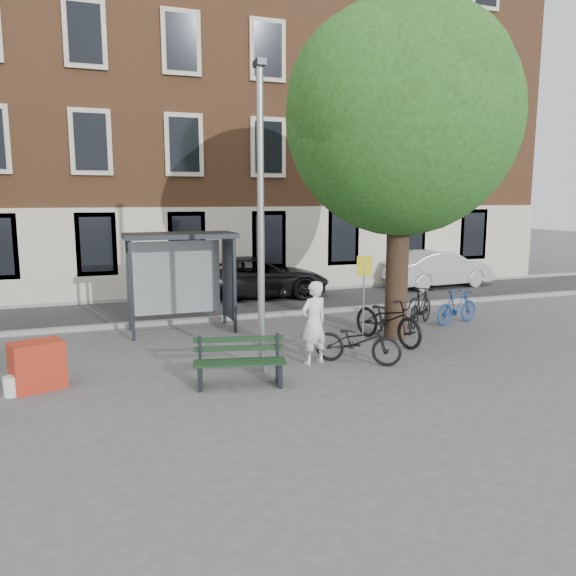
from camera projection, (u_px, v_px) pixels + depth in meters
The scene contains 19 objects.
ground at pixel (262, 371), 11.58m from camera, with size 90.00×90.00×0.00m, color #4C4C4F.
road at pixel (199, 308), 18.09m from camera, with size 40.00×4.00×0.01m, color #28282B.
curb_near at pixel (212, 319), 16.22m from camera, with size 40.00×0.25×0.12m, color gray.
curb_far at pixel (188, 296), 19.94m from camera, with size 40.00×0.25×0.12m, color gray.
building_row at pixel (166, 110), 22.55m from camera, with size 30.00×8.00×14.00m, color brown.
lamppost at pixel (261, 236), 11.14m from camera, with size 0.28×0.35×6.11m.
tree_right at pixel (405, 109), 13.30m from camera, with size 5.76×5.60×8.20m.
bus_shelter at pixel (194, 259), 14.89m from camera, with size 2.85×1.45×2.62m.
painter at pixel (314, 323), 11.94m from camera, with size 0.65×0.43×1.80m, color white.
bench at pixel (240, 364), 10.63m from camera, with size 1.81×0.91×0.89m.
bike_a at pixel (358, 341), 12.01m from camera, with size 0.66×1.88×0.99m, color black.
bike_b at pixel (457, 307), 15.82m from camera, with size 0.46×1.61×0.97m, color navy.
bike_c at pixel (388, 319), 13.73m from camera, with size 0.79×2.26×1.19m, color black.
bike_d at pixel (421, 307), 15.59m from camera, with size 0.50×1.76×1.06m, color black.
car_dark at pixel (256, 277), 20.06m from camera, with size 2.40×5.21×1.45m, color black.
car_silver at pixel (439, 269), 22.30m from camera, with size 1.55×4.44×1.46m, color #B6B9BE.
red_stand at pixel (37, 366), 10.41m from camera, with size 0.90×0.60×0.90m, color #A72A16.
bucket_b at pixel (12, 386), 10.08m from camera, with size 0.28×0.28×0.36m, color white.
notice_sign at pixel (364, 278), 13.63m from camera, with size 0.36×0.13×2.14m.
Camera 1 is at (-3.23, -10.70, 3.54)m, focal length 35.00 mm.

